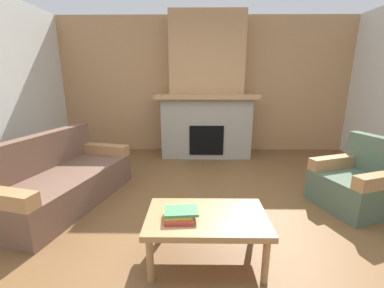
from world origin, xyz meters
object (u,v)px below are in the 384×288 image
(couch, at_px, (60,181))
(coffee_table, at_px, (207,221))
(armchair, at_px, (358,184))
(fireplace, at_px, (206,97))

(couch, height_order, coffee_table, couch)
(couch, height_order, armchair, same)
(couch, bearing_deg, armchair, -0.98)
(fireplace, xyz_separation_m, coffee_table, (-0.12, -3.14, -0.79))
(fireplace, distance_m, armchair, 2.92)
(fireplace, bearing_deg, couch, -131.79)
(fireplace, distance_m, couch, 2.97)
(fireplace, xyz_separation_m, armchair, (1.74, -2.18, -0.87))
(fireplace, height_order, coffee_table, fireplace)
(couch, bearing_deg, fireplace, 48.21)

